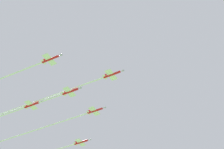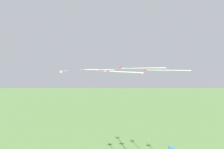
# 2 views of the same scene
# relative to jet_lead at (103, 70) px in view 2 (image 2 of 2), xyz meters

# --- Properties ---
(jet_lead) EXTENTS (21.85, 65.41, 2.12)m
(jet_lead) POSITION_rel_jet_lead_xyz_m (0.00, 0.00, 0.00)
(jet_lead) COLOR red
(jet_port_inner) EXTENTS (25.63, 78.06, 2.12)m
(jet_port_inner) POSITION_rel_jet_lead_xyz_m (11.35, 30.17, 0.22)
(jet_port_inner) COLOR red
(jet_starboard_inner) EXTENTS (27.54, 84.47, 2.12)m
(jet_starboard_inner) POSITION_rel_jet_lead_xyz_m (-26.94, 22.04, 1.29)
(jet_starboard_inner) COLOR red
(jet_port_outer) EXTENTS (27.20, 83.33, 2.12)m
(jet_port_outer) POSITION_rel_jet_lead_xyz_m (-8.64, 28.95, -1.39)
(jet_port_outer) COLOR red
(jet_starboard_outer) EXTENTS (22.59, 67.89, 2.12)m
(jet_starboard_outer) POSITION_rel_jet_lead_xyz_m (25.88, 49.70, -0.79)
(jet_starboard_outer) COLOR red
(jet_center_rear) EXTENTS (21.53, 64.32, 2.12)m
(jet_center_rear) POSITION_rel_jet_lead_xyz_m (-48.40, 25.72, -0.35)
(jet_center_rear) COLOR red
(jet_port_trail) EXTENTS (23.45, 70.77, 2.12)m
(jet_port_trail) POSITION_rel_jet_lead_xyz_m (-13.02, 43.61, -1.30)
(jet_port_trail) COLOR red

